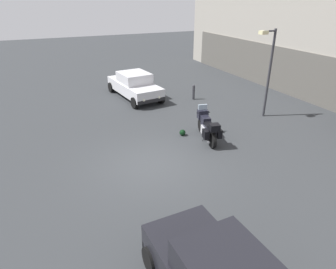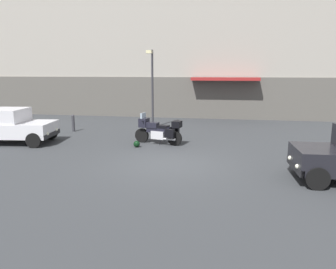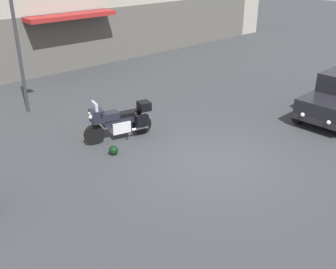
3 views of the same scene
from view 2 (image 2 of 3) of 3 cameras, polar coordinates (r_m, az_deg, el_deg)
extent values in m
plane|color=#2D3033|center=(11.21, 0.20, -5.32)|extent=(80.00, 80.00, 0.00)
cube|color=gray|center=(23.10, 5.57, 15.35)|extent=(34.25, 2.40, 9.69)
cube|color=#514E48|center=(21.90, 5.15, 6.55)|extent=(30.83, 0.12, 2.80)
cube|color=maroon|center=(21.33, 10.20, 9.79)|extent=(4.40, 1.10, 0.20)
cylinder|color=black|center=(14.56, -4.71, -0.16)|extent=(0.66, 0.28, 0.64)
cylinder|color=black|center=(13.90, 1.21, -0.68)|extent=(0.66, 0.28, 0.64)
cylinder|color=#B7B7BC|center=(14.48, -4.67, 1.51)|extent=(0.33, 0.14, 0.68)
cube|color=#B7B7BC|center=(14.18, -1.67, -0.03)|extent=(0.68, 0.53, 0.36)
cube|color=black|center=(14.13, -1.68, 0.93)|extent=(1.13, 0.52, 0.28)
cube|color=black|center=(14.22, -2.78, 1.72)|extent=(0.58, 0.45, 0.24)
cube|color=black|center=(14.02, -0.94, 1.43)|extent=(0.61, 0.42, 0.12)
cube|color=black|center=(14.40, -4.33, 2.15)|extent=(0.45, 0.51, 0.40)
cube|color=#8C9EAD|center=(14.38, -4.49, 3.34)|extent=(0.17, 0.41, 0.28)
sphere|color=#EAEACC|center=(14.48, -4.96, 2.19)|extent=(0.14, 0.14, 0.14)
cylinder|color=black|center=(14.35, -4.05, 2.52)|extent=(0.18, 0.61, 0.04)
cylinder|color=#B7B7BC|center=(13.78, 0.25, -0.86)|extent=(0.56, 0.21, 0.09)
cube|color=black|center=(13.64, 0.31, 0.21)|extent=(0.43, 0.29, 0.36)
cube|color=black|center=(14.15, 1.19, 0.61)|extent=(0.43, 0.29, 0.36)
cube|color=black|center=(13.74, 1.61, 1.86)|extent=(0.44, 0.47, 0.28)
cylinder|color=black|center=(14.01, -1.42, -1.29)|extent=(0.05, 0.13, 0.29)
sphere|color=black|center=(13.68, -5.64, -1.70)|extent=(0.28, 0.28, 0.28)
cube|color=black|center=(10.29, 21.85, -5.26)|extent=(0.18, 1.64, 0.20)
cylinder|color=black|center=(9.71, 25.20, -7.12)|extent=(0.65, 0.24, 0.64)
cylinder|color=black|center=(11.14, 22.87, -4.63)|extent=(0.65, 0.24, 0.64)
sphere|color=silver|center=(9.82, 22.24, -5.32)|extent=(0.14, 0.14, 0.14)
sphere|color=silver|center=(10.67, 21.07, -3.95)|extent=(0.14, 0.14, 0.14)
cube|color=silver|center=(16.17, -27.47, 0.89)|extent=(4.67, 2.27, 0.64)
cube|color=silver|center=(16.06, -27.52, 3.07)|extent=(2.07, 1.83, 0.60)
cube|color=#8C9EAD|center=(15.62, -24.67, 3.12)|extent=(0.23, 1.49, 0.51)
cube|color=black|center=(15.20, -20.24, 0.05)|extent=(0.32, 1.76, 0.20)
cylinder|color=black|center=(16.14, -20.35, 0.30)|extent=(0.66, 0.29, 0.64)
cylinder|color=black|center=(14.64, -22.94, -0.96)|extent=(0.66, 0.29, 0.64)
sphere|color=silver|center=(15.60, -19.41, 0.82)|extent=(0.14, 0.14, 0.14)
sphere|color=silver|center=(14.73, -20.84, 0.13)|extent=(0.14, 0.14, 0.14)
cylinder|color=#2D2D33|center=(18.28, -2.81, 8.10)|extent=(0.12, 0.12, 4.37)
cylinder|color=#2D2D33|center=(17.94, -3.13, 14.70)|extent=(0.08, 0.70, 0.08)
cube|color=beige|center=(17.59, -3.39, 14.60)|extent=(0.28, 0.36, 0.16)
cylinder|color=#333338|center=(17.87, -16.64, 1.87)|extent=(0.16, 0.16, 0.84)
sphere|color=#333338|center=(17.81, -16.72, 3.20)|extent=(0.16, 0.16, 0.16)
camera|label=1|loc=(10.52, 57.64, 20.33)|focal=31.66mm
camera|label=3|loc=(10.43, -59.60, 18.64)|focal=42.46mm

